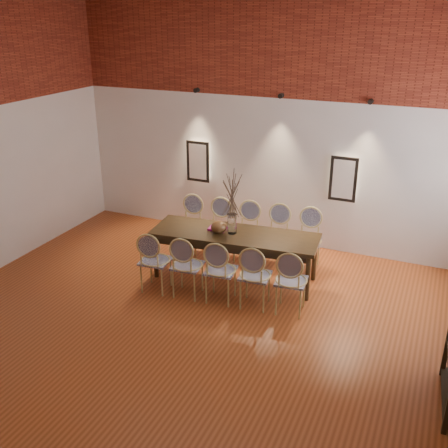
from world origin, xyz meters
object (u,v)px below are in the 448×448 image
at_px(chair_near_c, 221,270).
at_px(chair_far_c, 247,233).
at_px(dining_table, 235,256).
at_px(chair_near_b, 187,265).
at_px(chair_far_d, 277,237).
at_px(chair_far_e, 308,241).
at_px(bowl, 219,227).
at_px(chair_far_b, 218,230).
at_px(book, 217,229).
at_px(chair_near_e, 291,281).
at_px(chair_near_a, 155,261).
at_px(chair_near_d, 255,275).
at_px(vase, 232,224).
at_px(chair_far_a, 189,226).

relative_size(chair_near_c, chair_far_c, 1.00).
distance_m(dining_table, chair_near_b, 0.85).
bearing_deg(dining_table, chair_near_b, -126.17).
height_order(chair_far_d, chair_far_e, same).
height_order(dining_table, chair_far_d, chair_far_d).
bearing_deg(chair_far_c, bowl, 72.37).
height_order(chair_far_b, book, chair_far_b).
bearing_deg(book, chair_near_e, -23.88).
height_order(chair_near_a, chair_near_c, same).
bearing_deg(chair_near_d, chair_far_e, 69.92).
bearing_deg(chair_far_c, dining_table, 90.00).
relative_size(chair_near_d, vase, 3.13).
bearing_deg(chair_near_c, chair_far_e, 53.83).
bearing_deg(chair_far_e, vase, 33.22).
relative_size(chair_near_e, chair_far_e, 1.00).
distance_m(chair_far_b, book, 0.72).
bearing_deg(chair_far_d, dining_table, 53.83).
bearing_deg(chair_near_c, chair_near_e, 0.00).
bearing_deg(chair_far_c, chair_near_c, 90.00).
relative_size(chair_far_c, vase, 3.13).
xyz_separation_m(chair_near_b, chair_near_c, (0.49, 0.05, 0.00)).
relative_size(dining_table, bowl, 10.34).
height_order(chair_near_e, chair_far_c, same).
relative_size(chair_near_d, chair_far_e, 1.00).
relative_size(chair_far_d, bowl, 3.92).
xyz_separation_m(chair_near_b, book, (0.13, 0.75, 0.30)).
xyz_separation_m(chair_near_d, chair_far_b, (-1.13, 1.25, 0.00)).
bearing_deg(bowl, chair_near_a, -134.50).
distance_m(chair_far_e, vase, 1.31).
distance_m(chair_far_d, vase, 0.97).
height_order(chair_near_a, vase, vase).
height_order(vase, bowl, vase).
relative_size(dining_table, book, 9.55).
bearing_deg(dining_table, chair_far_d, 53.83).
bearing_deg(chair_far_c, vase, 86.32).
bearing_deg(chair_far_c, book, 64.95).
bearing_deg(chair_far_c, chair_far_b, -0.00).
relative_size(chair_near_b, chair_far_b, 1.00).
xyz_separation_m(chair_far_a, chair_far_b, (0.49, 0.05, 0.00)).
xyz_separation_m(chair_far_d, book, (-0.72, -0.70, 0.30)).
xyz_separation_m(chair_near_a, book, (0.62, 0.80, 0.30)).
xyz_separation_m(chair_near_c, chair_far_d, (0.35, 1.40, 0.00)).
bearing_deg(chair_far_a, bowl, 136.24).
bearing_deg(chair_far_c, chair_far_d, 180.00).
height_order(dining_table, bowl, bowl).
xyz_separation_m(chair_near_c, chair_near_e, (0.99, 0.10, 0.00)).
height_order(chair_near_a, chair_far_d, same).
distance_m(dining_table, chair_near_a, 1.21).
height_order(chair_far_a, chair_far_c, same).
bearing_deg(chair_near_a, book, 46.34).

